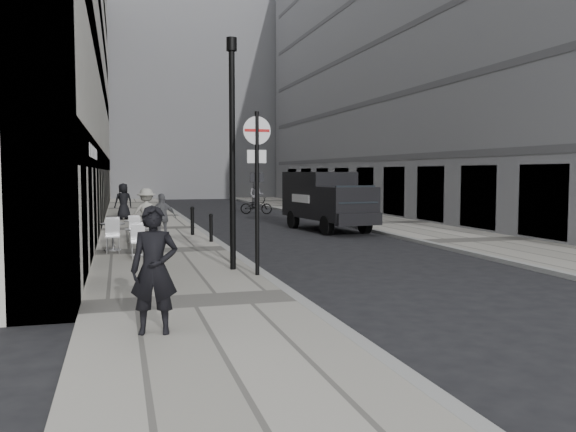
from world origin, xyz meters
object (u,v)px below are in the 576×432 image
object	(u,v)px
walking_man	(154,270)
sign_post	(257,171)
lamppost	(232,142)
panel_van	(326,198)
cyclist	(256,201)

from	to	relation	value
walking_man	sign_post	world-z (taller)	sign_post
lamppost	panel_van	xyz separation A→B (m)	(5.89, 10.06, -1.83)
sign_post	panel_van	distance (m)	12.36
sign_post	cyclist	size ratio (longest dim) A/B	1.84
panel_van	cyclist	bearing A→B (deg)	85.99
sign_post	walking_man	bearing A→B (deg)	-122.21
sign_post	lamppost	world-z (taller)	lamppost
sign_post	lamppost	size ratio (longest dim) A/B	0.67
panel_van	walking_man	bearing A→B (deg)	-124.88
walking_man	panel_van	distance (m)	17.64
sign_post	cyclist	distance (m)	22.39
sign_post	cyclist	bearing A→B (deg)	74.55
walking_man	sign_post	distance (m)	5.53
walking_man	panel_van	bearing A→B (deg)	72.13
walking_man	sign_post	size ratio (longest dim) A/B	0.50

